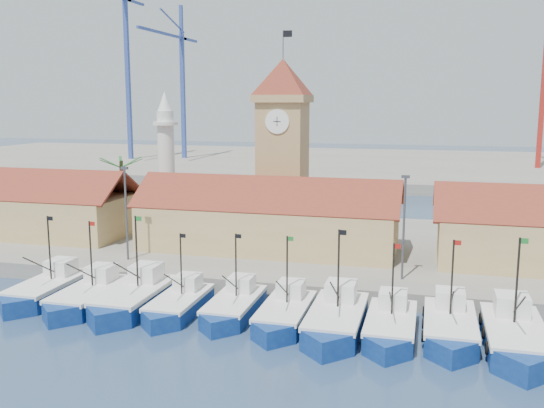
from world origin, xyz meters
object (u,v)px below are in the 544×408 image
(clock_tower, at_px, (283,144))
(boat_5, at_px, (284,316))
(boat_0, at_px, (45,291))
(minaret, at_px, (166,159))

(clock_tower, bearing_deg, boat_5, -75.99)
(boat_0, height_order, clock_tower, clock_tower)
(clock_tower, relative_size, minaret, 1.39)
(boat_0, distance_m, boat_5, 20.94)
(boat_0, xyz_separation_m, minaret, (0.12, 24.74, 8.95))
(clock_tower, distance_m, minaret, 15.30)
(clock_tower, bearing_deg, minaret, 172.39)
(boat_5, distance_m, clock_tower, 26.48)
(boat_0, relative_size, boat_5, 1.06)
(boat_0, distance_m, clock_tower, 29.51)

